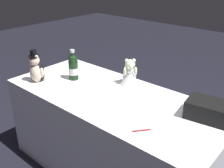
% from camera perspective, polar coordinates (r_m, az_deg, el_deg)
% --- Properties ---
extents(reception_table, '(1.84, 0.80, 0.77)m').
position_cam_1_polar(reception_table, '(2.32, -0.00, -11.01)').
color(reception_table, white).
rests_on(reception_table, ground_plane).
extents(teddy_bear_groom, '(0.15, 0.14, 0.29)m').
position_cam_1_polar(teddy_bear_groom, '(2.41, -16.07, 3.08)').
color(teddy_bear_groom, beige).
rests_on(teddy_bear_groom, reception_table).
extents(teddy_bear_bride, '(0.20, 0.21, 0.23)m').
position_cam_1_polar(teddy_bear_bride, '(2.29, 3.85, 2.48)').
color(teddy_bear_bride, white).
rests_on(teddy_bear_bride, reception_table).
extents(champagne_bottle, '(0.09, 0.09, 0.28)m').
position_cam_1_polar(champagne_bottle, '(2.39, -8.37, 3.71)').
color(champagne_bottle, black).
rests_on(champagne_bottle, reception_table).
extents(signing_pen, '(0.09, 0.11, 0.01)m').
position_cam_1_polar(signing_pen, '(1.70, 6.20, -9.95)').
color(signing_pen, maroon).
rests_on(signing_pen, reception_table).
extents(gift_case_black, '(0.33, 0.24, 0.12)m').
position_cam_1_polar(gift_case_black, '(1.90, 20.35, -5.35)').
color(gift_case_black, black).
rests_on(gift_case_black, reception_table).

